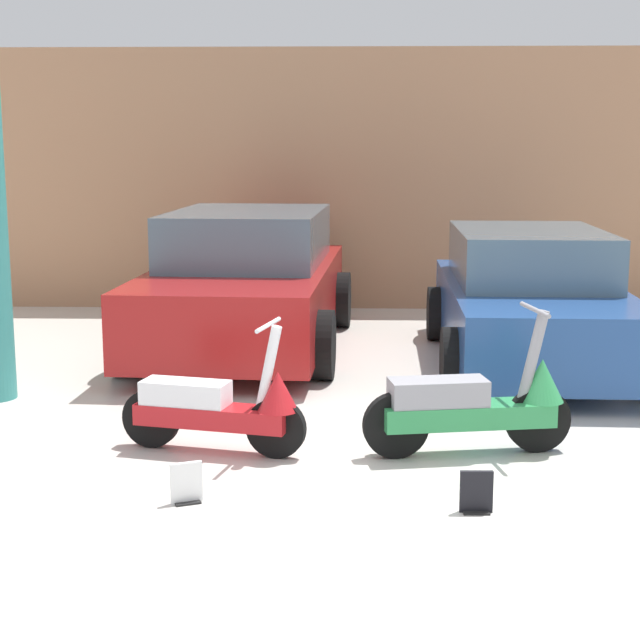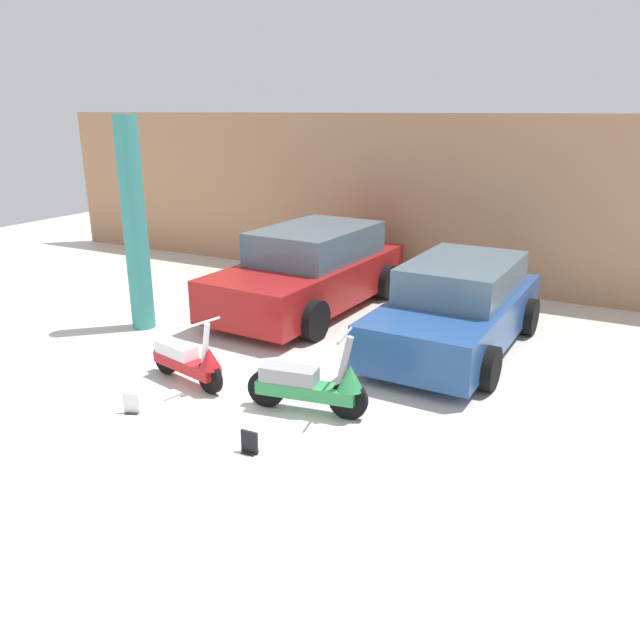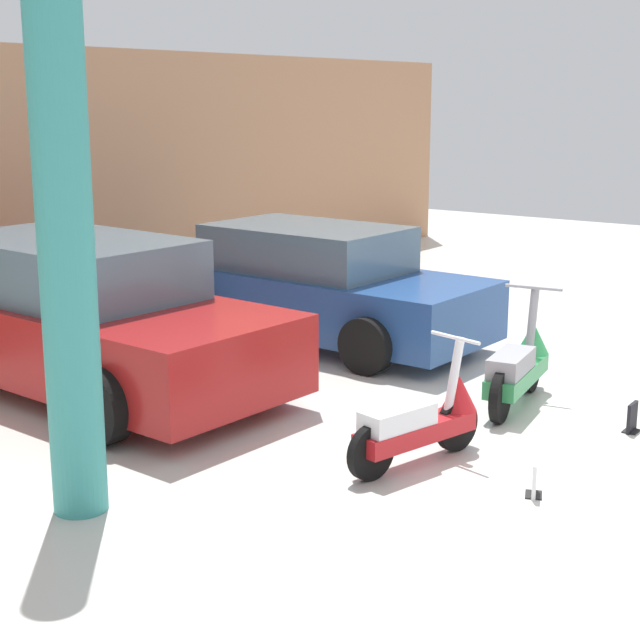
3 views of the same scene
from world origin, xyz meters
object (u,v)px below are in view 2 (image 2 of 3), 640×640
(scooter_front_left, at_px, (189,360))
(placard_near_left_scooter, at_px, (132,404))
(scooter_front_right, at_px, (312,384))
(placard_near_right_scooter, at_px, (250,443))
(car_rear_left, at_px, (311,271))
(support_column_side, at_px, (135,226))
(car_rear_center, at_px, (457,307))

(scooter_front_left, relative_size, placard_near_left_scooter, 5.29)
(scooter_front_right, distance_m, placard_near_right_scooter, 1.17)
(car_rear_left, relative_size, placard_near_right_scooter, 17.15)
(scooter_front_left, bearing_deg, support_column_side, 159.34)
(scooter_front_left, distance_m, placard_near_right_scooter, 2.04)
(placard_near_left_scooter, height_order, support_column_side, support_column_side)
(car_rear_center, distance_m, placard_near_left_scooter, 4.93)
(placard_near_left_scooter, bearing_deg, placard_near_right_scooter, -3.46)
(placard_near_left_scooter, xyz_separation_m, placard_near_right_scooter, (1.78, -0.11, 0.00))
(scooter_front_right, xyz_separation_m, placard_near_left_scooter, (-1.93, -1.02, -0.26))
(scooter_front_left, height_order, car_rear_left, car_rear_left)
(support_column_side, bearing_deg, placard_near_right_scooter, -33.64)
(placard_near_right_scooter, relative_size, support_column_side, 0.08)
(scooter_front_right, distance_m, car_rear_left, 4.24)
(placard_near_right_scooter, bearing_deg, support_column_side, 146.36)
(car_rear_left, xyz_separation_m, placard_near_left_scooter, (0.11, -4.73, -0.59))
(scooter_front_left, height_order, car_rear_center, car_rear_center)
(support_column_side, bearing_deg, scooter_front_right, -19.82)
(scooter_front_right, relative_size, car_rear_left, 0.34)
(support_column_side, bearing_deg, car_rear_center, 17.20)
(placard_near_right_scooter, bearing_deg, car_rear_center, 75.70)
(scooter_front_right, height_order, support_column_side, support_column_side)
(scooter_front_right, bearing_deg, car_rear_center, 63.66)
(car_rear_left, relative_size, placard_near_left_scooter, 17.15)
(scooter_front_left, xyz_separation_m, car_rear_center, (2.74, 3.00, 0.30))
(scooter_front_left, xyz_separation_m, placard_near_left_scooter, (-0.09, -1.00, -0.23))
(scooter_front_left, distance_m, placard_near_left_scooter, 1.03)
(car_rear_center, relative_size, placard_near_right_scooter, 15.42)
(car_rear_left, bearing_deg, placard_near_right_scooter, 24.59)
(scooter_front_left, height_order, scooter_front_right, scooter_front_right)
(scooter_front_right, distance_m, car_rear_center, 3.12)
(scooter_front_right, relative_size, placard_near_left_scooter, 5.83)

